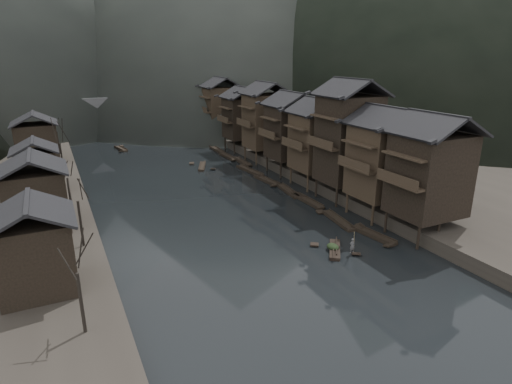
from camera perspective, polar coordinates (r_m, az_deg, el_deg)
water at (r=47.27m, az=-0.87°, el=-5.94°), size 300.00×300.00×0.00m
right_bank at (r=97.09m, az=7.97°, el=7.08°), size 40.00×200.00×1.80m
stilt_houses at (r=68.85m, az=5.56°, el=9.33°), size 9.00×67.60×16.37m
left_houses at (r=60.85m, az=-27.37°, el=3.15°), size 8.10×53.20×8.73m
bare_trees at (r=57.88m, az=-24.03°, el=3.49°), size 3.78×62.98×7.57m
moored_sampans at (r=70.29m, az=0.49°, el=2.41°), size 2.94×62.01×0.47m
midriver_boats at (r=89.59m, az=-12.11°, el=5.47°), size 14.56×33.05×0.45m
stone_bridge at (r=113.50m, az=-16.70°, el=10.25°), size 40.00×6.00×9.00m
hero_sampan at (r=44.65m, az=10.47°, el=-7.49°), size 3.61×4.54×0.44m
cargo_heap at (r=44.48m, az=10.23°, el=-6.79°), size 1.10×1.44×0.66m
boatman at (r=43.80m, az=12.72°, el=-6.71°), size 0.59×0.40×1.57m
bamboo_pole at (r=42.94m, az=13.17°, el=-3.62°), size 1.90×2.09×3.44m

